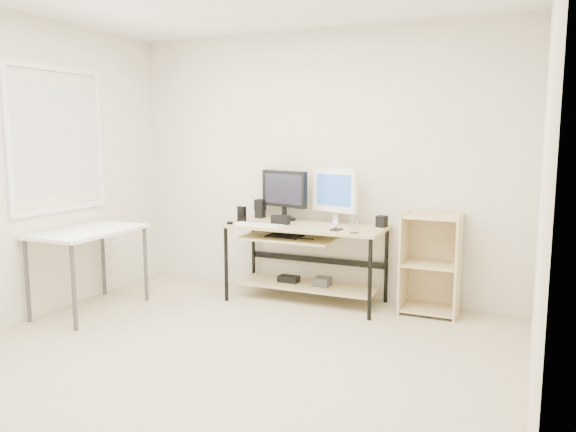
{
  "coord_description": "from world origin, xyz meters",
  "views": [
    {
      "loc": [
        1.96,
        -3.2,
        1.59
      ],
      "look_at": [
        -0.03,
        1.3,
        0.88
      ],
      "focal_mm": 35.0,
      "sensor_mm": 36.0,
      "label": 1
    }
  ],
  "objects_px": {
    "white_imac": "(335,192)",
    "audio_controller": "(242,214)",
    "shelf_unit": "(431,263)",
    "black_monitor": "(284,192)",
    "desk": "(304,246)",
    "side_table": "(88,238)"
  },
  "relations": [
    {
      "from": "white_imac",
      "to": "audio_controller",
      "type": "distance_m",
      "value": 0.93
    },
    {
      "from": "shelf_unit",
      "to": "black_monitor",
      "type": "distance_m",
      "value": 1.57
    },
    {
      "from": "shelf_unit",
      "to": "white_imac",
      "type": "xyz_separation_m",
      "value": [
        -0.93,
        0.0,
        0.61
      ]
    },
    {
      "from": "black_monitor",
      "to": "white_imac",
      "type": "xyz_separation_m",
      "value": [
        0.53,
        -0.01,
        0.03
      ]
    },
    {
      "from": "shelf_unit",
      "to": "white_imac",
      "type": "height_order",
      "value": "white_imac"
    },
    {
      "from": "shelf_unit",
      "to": "audio_controller",
      "type": "relative_size",
      "value": 5.81
    },
    {
      "from": "white_imac",
      "to": "audio_controller",
      "type": "xyz_separation_m",
      "value": [
        -0.86,
        -0.26,
        -0.23
      ]
    },
    {
      "from": "white_imac",
      "to": "audio_controller",
      "type": "relative_size",
      "value": 3.44
    },
    {
      "from": "desk",
      "to": "black_monitor",
      "type": "relative_size",
      "value": 2.82
    },
    {
      "from": "shelf_unit",
      "to": "audio_controller",
      "type": "distance_m",
      "value": 1.84
    },
    {
      "from": "desk",
      "to": "shelf_unit",
      "type": "relative_size",
      "value": 1.67
    },
    {
      "from": "shelf_unit",
      "to": "audio_controller",
      "type": "bearing_deg",
      "value": -171.74
    },
    {
      "from": "white_imac",
      "to": "black_monitor",
      "type": "bearing_deg",
      "value": -163.08
    },
    {
      "from": "white_imac",
      "to": "audio_controller",
      "type": "bearing_deg",
      "value": -145.45
    },
    {
      "from": "black_monitor",
      "to": "white_imac",
      "type": "height_order",
      "value": "white_imac"
    },
    {
      "from": "shelf_unit",
      "to": "white_imac",
      "type": "distance_m",
      "value": 1.11
    },
    {
      "from": "desk",
      "to": "side_table",
      "type": "bearing_deg",
      "value": -147.35
    },
    {
      "from": "desk",
      "to": "audio_controller",
      "type": "relative_size",
      "value": 9.68
    },
    {
      "from": "desk",
      "to": "audio_controller",
      "type": "xyz_separation_m",
      "value": [
        -0.61,
        -0.1,
        0.29
      ]
    },
    {
      "from": "shelf_unit",
      "to": "black_monitor",
      "type": "bearing_deg",
      "value": 179.68
    },
    {
      "from": "side_table",
      "to": "black_monitor",
      "type": "xyz_separation_m",
      "value": [
        1.38,
        1.23,
        0.36
      ]
    },
    {
      "from": "shelf_unit",
      "to": "desk",
      "type": "bearing_deg",
      "value": -172.23
    }
  ]
}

